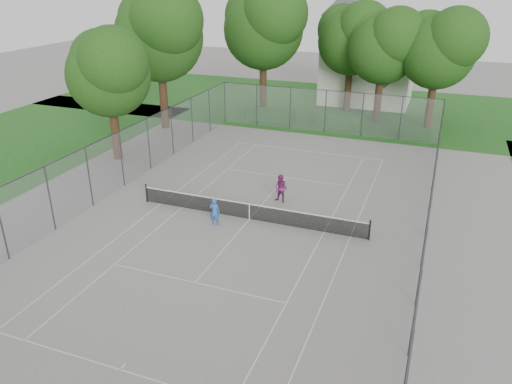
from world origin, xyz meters
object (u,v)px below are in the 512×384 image
(house, at_px, (369,59))
(girl_player, at_px, (215,212))
(tennis_net, at_px, (249,211))
(woman_player, at_px, (281,189))

(house, distance_m, girl_player, 30.35)
(house, bearing_deg, tennis_net, -92.77)
(girl_player, xyz_separation_m, woman_player, (2.36, 3.92, 0.07))
(house, bearing_deg, girl_player, -95.47)
(girl_player, bearing_deg, tennis_net, -148.38)
(tennis_net, relative_size, house, 1.21)
(tennis_net, height_order, house, house)
(house, height_order, woman_player, house)
(tennis_net, bearing_deg, woman_player, 72.05)
(house, xyz_separation_m, woman_player, (-0.51, -26.09, -3.46))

